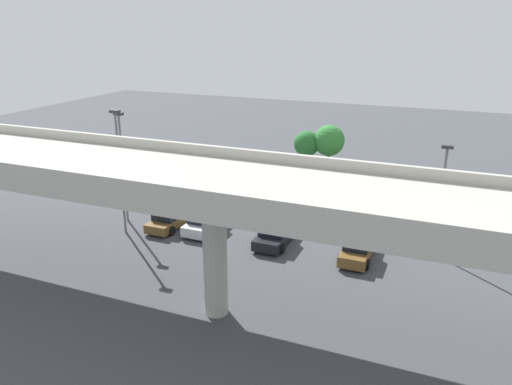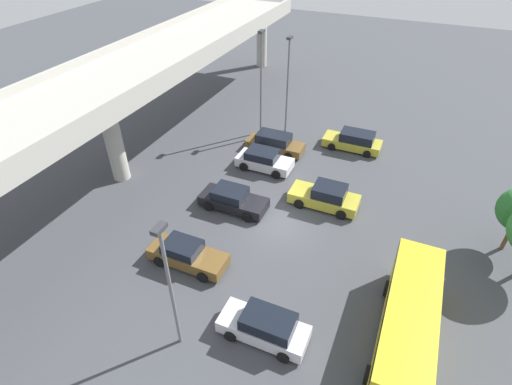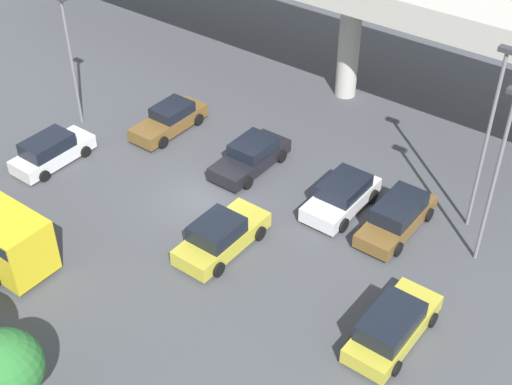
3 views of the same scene
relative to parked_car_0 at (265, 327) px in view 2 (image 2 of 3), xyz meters
name	(u,v)px [view 2 (image 2 of 3)]	position (x,y,z in m)	size (l,w,h in m)	color
ground_plane	(280,222)	(8.24, 2.36, -0.74)	(116.39, 116.39, 0.00)	#424449
highway_overpass	(102,92)	(8.24, 15.22, 6.09)	(55.55, 7.05, 8.09)	#ADAAA0
parked_car_0	(265,327)	(0.00, 0.00, 0.00)	(1.96, 4.37, 1.58)	silver
parked_car_1	(187,254)	(2.67, 6.00, -0.06)	(1.96, 4.64, 1.46)	brown
parked_car_2	(233,199)	(8.36, 5.87, -0.05)	(2.12, 4.62, 1.49)	black
parked_car_3	(325,197)	(11.11, 0.15, 0.01)	(2.15, 4.71, 1.66)	gold
parked_car_4	(264,160)	(13.79, 5.84, -0.01)	(2.15, 4.34, 1.53)	silver
parked_car_5	(275,143)	(16.60, 6.05, 0.00)	(2.01, 4.81, 1.56)	brown
parked_car_6	(354,141)	(19.59, 0.09, 0.00)	(2.10, 4.77, 1.57)	gold
shuttle_bus	(409,321)	(2.36, -6.14, 0.89)	(8.46, 2.56, 2.75)	gold
lamp_post_near_aisle	(261,77)	(19.06, 8.36, 4.41)	(0.70, 0.35, 8.90)	slate
lamp_post_mid_lot	(288,79)	(20.29, 6.43, 4.12)	(0.70, 0.35, 8.34)	slate
lamp_post_by_overpass	(169,280)	(-1.89, 3.62, 3.61)	(0.70, 0.35, 7.36)	slate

